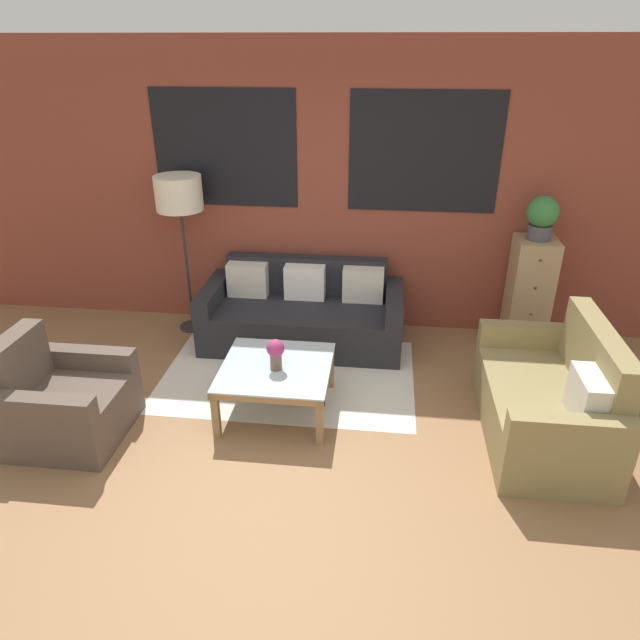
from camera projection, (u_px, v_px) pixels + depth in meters
ground_plane at (285, 470)px, 4.04m from camera, size 16.00×16.00×0.00m
wall_back_brick at (323, 191)px, 5.60m from camera, size 8.40×0.09×2.80m
rug at (289, 375)px, 5.19m from camera, size 2.25×1.50×0.00m
couch_dark at (303, 314)px, 5.67m from camera, size 1.94×0.88×0.78m
settee_vintage at (550, 402)px, 4.26m from camera, size 0.80×1.45×0.92m
armchair_corner at (65, 403)px, 4.30m from camera, size 0.80×0.82×0.84m
coffee_table at (276, 373)px, 4.55m from camera, size 0.87×0.87×0.41m
floor_lamp at (179, 197)px, 5.44m from camera, size 0.45×0.45×1.60m
drawer_cabinet at (529, 293)px, 5.52m from camera, size 0.38×0.41×1.08m
potted_plant at (542, 216)px, 5.18m from camera, size 0.29×0.29×0.40m
flower_vase at (276, 352)px, 4.42m from camera, size 0.14×0.14×0.25m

